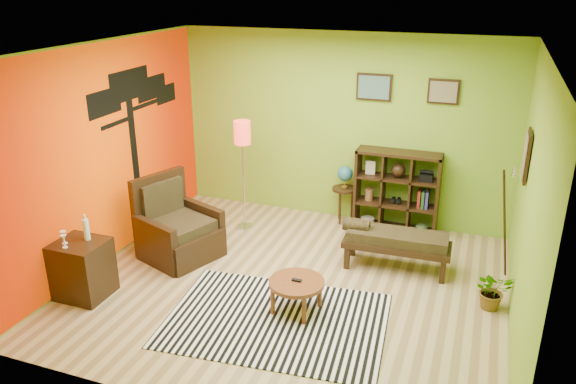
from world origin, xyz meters
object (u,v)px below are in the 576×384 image
(coffee_table, at_px, (297,285))
(bench, at_px, (394,240))
(cube_shelf, at_px, (398,192))
(globe_table, at_px, (345,180))
(side_cabinet, at_px, (82,269))
(armchair, at_px, (177,232))
(potted_plant, at_px, (492,294))
(floor_lamp, at_px, (243,142))

(coffee_table, xyz_separation_m, bench, (0.83, 1.36, 0.07))
(cube_shelf, bearing_deg, globe_table, 178.55)
(coffee_table, height_order, globe_table, globe_table)
(globe_table, bearing_deg, side_cabinet, -127.04)
(side_cabinet, height_order, globe_table, side_cabinet)
(globe_table, xyz_separation_m, bench, (0.96, -1.19, -0.28))
(armchair, xyz_separation_m, bench, (2.78, 0.62, 0.07))
(side_cabinet, bearing_deg, coffee_table, 12.16)
(coffee_table, distance_m, potted_plant, 2.21)
(side_cabinet, relative_size, floor_lamp, 0.61)
(floor_lamp, bearing_deg, coffee_table, -51.60)
(bench, relative_size, potted_plant, 3.08)
(armchair, bearing_deg, bench, 12.55)
(armchair, relative_size, side_cabinet, 1.13)
(floor_lamp, bearing_deg, potted_plant, -16.15)
(armchair, distance_m, cube_shelf, 3.18)
(side_cabinet, relative_size, cube_shelf, 0.83)
(floor_lamp, xyz_separation_m, cube_shelf, (2.11, 0.70, -0.72))
(coffee_table, distance_m, side_cabinet, 2.51)
(armchair, xyz_separation_m, potted_plant, (4.00, 0.08, -0.15))
(side_cabinet, relative_size, bench, 0.73)
(armchair, bearing_deg, potted_plant, 1.13)
(coffee_table, xyz_separation_m, side_cabinet, (-2.45, -0.53, 0.02))
(bench, bearing_deg, potted_plant, -23.91)
(armchair, bearing_deg, globe_table, 44.91)
(cube_shelf, relative_size, potted_plant, 2.68)
(potted_plant, bearing_deg, floor_lamp, 163.85)
(side_cabinet, height_order, potted_plant, side_cabinet)
(globe_table, bearing_deg, floor_lamp, -151.44)
(floor_lamp, distance_m, globe_table, 1.64)
(floor_lamp, relative_size, potted_plant, 3.64)
(coffee_table, distance_m, armchair, 2.08)
(coffee_table, relative_size, potted_plant, 1.38)
(floor_lamp, bearing_deg, side_cabinet, -113.01)
(cube_shelf, bearing_deg, floor_lamp, -161.70)
(floor_lamp, distance_m, bench, 2.51)
(coffee_table, distance_m, globe_table, 2.57)
(coffee_table, bearing_deg, armchair, 159.24)
(side_cabinet, bearing_deg, potted_plant, 16.63)
(side_cabinet, bearing_deg, cube_shelf, 44.46)
(cube_shelf, bearing_deg, bench, -81.78)
(armchair, distance_m, potted_plant, 4.00)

